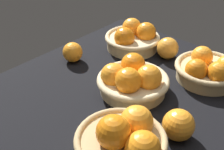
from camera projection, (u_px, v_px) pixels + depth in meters
market_tray at (122, 91)px, 95.92cm from camera, size 84.00×72.00×3.00cm
basket_near_left at (133, 38)px, 115.18cm from camera, size 21.13×21.13×10.28cm
basket_center at (132, 80)px, 91.33cm from camera, size 22.26×22.26×10.38cm
basket_far_left at (209, 69)px, 96.43cm from camera, size 21.52×21.52×9.83cm
basket_far_right at (124, 142)px, 68.36cm from camera, size 21.49×21.49×12.81cm
loose_orange_front_gap at (178, 125)px, 74.58cm from camera, size 8.19×8.19×8.19cm
loose_orange_back_gap at (73, 52)px, 106.96cm from camera, size 7.19×7.19×7.19cm
loose_orange_side_gap at (169, 48)px, 108.59cm from camera, size 7.88×7.88×7.88cm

